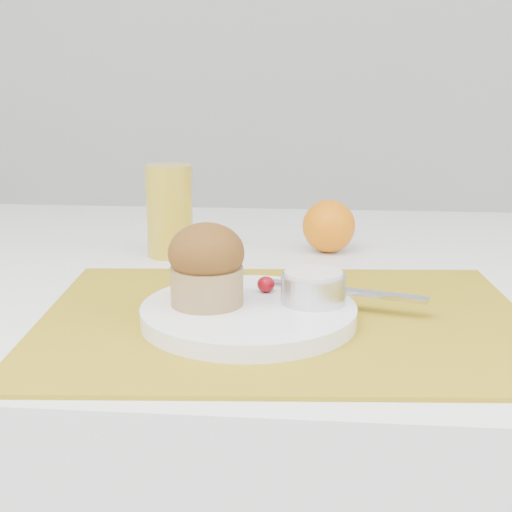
# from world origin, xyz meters

# --- Properties ---
(placemat) EXTENTS (0.51, 0.39, 0.00)m
(placemat) POSITION_xyz_m (-0.00, -0.14, 0.75)
(placemat) COLOR #A68617
(placemat) RESTS_ON table
(plate) EXTENTS (0.22, 0.22, 0.02)m
(plate) POSITION_xyz_m (-0.04, -0.16, 0.76)
(plate) COLOR white
(plate) RESTS_ON placemat
(ramekin) EXTENTS (0.08, 0.08, 0.03)m
(ramekin) POSITION_xyz_m (0.03, -0.14, 0.79)
(ramekin) COLOR #BCBDC1
(ramekin) RESTS_ON plate
(cream) EXTENTS (0.06, 0.06, 0.01)m
(cream) POSITION_xyz_m (0.03, -0.14, 0.80)
(cream) COLOR silver
(cream) RESTS_ON ramekin
(raspberry_near) EXTENTS (0.02, 0.02, 0.02)m
(raspberry_near) POSITION_xyz_m (-0.02, -0.12, 0.78)
(raspberry_near) COLOR #610209
(raspberry_near) RESTS_ON plate
(raspberry_far) EXTENTS (0.02, 0.02, 0.02)m
(raspberry_far) POSITION_xyz_m (0.01, -0.11, 0.78)
(raspberry_far) COLOR #60021A
(raspberry_far) RESTS_ON plate
(butter_knife) EXTENTS (0.17, 0.06, 0.00)m
(butter_knife) POSITION_xyz_m (0.06, -0.11, 0.77)
(butter_knife) COLOR #B4B6BD
(butter_knife) RESTS_ON plate
(orange) EXTENTS (0.07, 0.07, 0.07)m
(orange) POSITION_xyz_m (0.04, 0.14, 0.79)
(orange) COLOR orange
(orange) RESTS_ON table
(juice_glass) EXTENTS (0.07, 0.07, 0.12)m
(juice_glass) POSITION_xyz_m (-0.17, 0.10, 0.81)
(juice_glass) COLOR gold
(juice_glass) RESTS_ON table
(muffin) EXTENTS (0.08, 0.08, 0.08)m
(muffin) POSITION_xyz_m (-0.08, -0.16, 0.81)
(muffin) COLOR #A68550
(muffin) RESTS_ON plate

